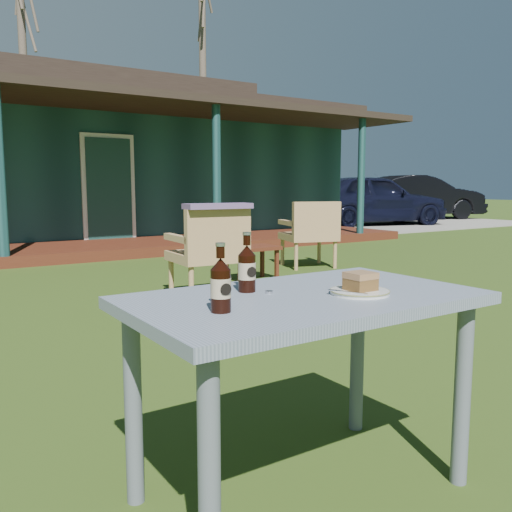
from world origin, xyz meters
TOP-DOWN VIEW (x-y plane):
  - ground at (0.00, 0.00)m, footprint 80.00×80.00m
  - gravel_strip at (10.50, 8.50)m, footprint 9.00×6.00m
  - tree_mid at (3.00, 18.50)m, footprint 0.28×0.28m
  - tree_right at (9.50, 17.00)m, footprint 0.28×0.28m
  - car_near at (9.95, 7.90)m, footprint 4.52×2.72m
  - car_far at (13.21, 9.06)m, footprint 4.63×2.81m
  - cafe_table at (0.00, -1.60)m, footprint 1.20×0.70m
  - plate at (0.16, -1.70)m, footprint 0.20×0.20m
  - cake_slice at (0.16, -1.70)m, footprint 0.09×0.09m
  - fork at (0.10, -1.71)m, footprint 0.07×0.13m
  - cola_bottle_near at (-0.14, -1.45)m, footprint 0.06×0.06m
  - cola_bottle_far at (-0.37, -1.67)m, footprint 0.06×0.06m
  - bottle_cap at (-0.09, -1.52)m, footprint 0.03×0.03m
  - armchair_left at (1.34, 1.54)m, footprint 0.69×0.65m
  - armchair_right at (3.45, 2.59)m, footprint 0.80×0.77m
  - floral_throw at (1.33, 1.36)m, footprint 0.65×0.25m
  - side_table at (2.23, 2.18)m, footprint 0.60×0.40m

SIDE VIEW (x-z plane):
  - ground at x=0.00m, z-range 0.00..0.00m
  - gravel_strip at x=10.50m, z-range 0.00..0.02m
  - side_table at x=2.23m, z-range 0.14..0.54m
  - armchair_left at x=1.34m, z-range 0.05..0.94m
  - armchair_right at x=3.45m, z-range 0.06..0.94m
  - cafe_table at x=0.00m, z-range 0.26..0.98m
  - car_near at x=9.95m, z-range 0.00..1.44m
  - car_far at x=13.21m, z-range 0.00..1.44m
  - bottle_cap at x=-0.09m, z-range 0.72..0.73m
  - plate at x=0.16m, z-range 0.72..0.74m
  - fork at x=0.10m, z-range 0.73..0.74m
  - cake_slice at x=0.16m, z-range 0.73..0.80m
  - cola_bottle_far at x=-0.37m, z-range 0.70..0.90m
  - cola_bottle_near at x=-0.14m, z-range 0.70..0.91m
  - floral_throw at x=1.33m, z-range 0.88..0.93m
  - tree_mid at x=3.00m, z-range 0.00..9.50m
  - tree_right at x=9.50m, z-range 0.00..11.00m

